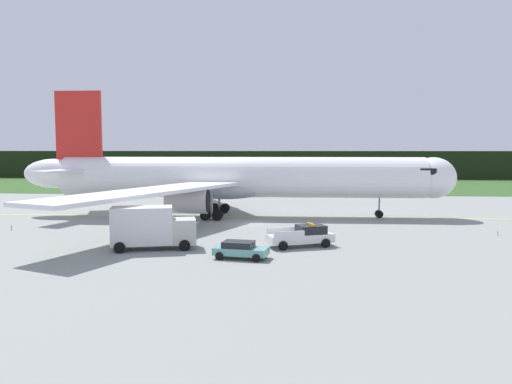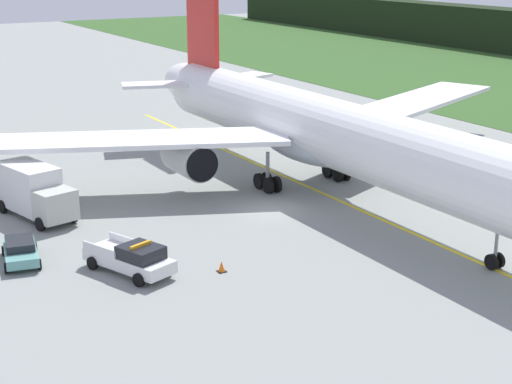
{
  "view_description": "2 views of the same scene",
  "coord_description": "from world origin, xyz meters",
  "views": [
    {
      "loc": [
        4.69,
        -53.6,
        8.27
      ],
      "look_at": [
        0.7,
        5.42,
        3.01
      ],
      "focal_mm": 34.74,
      "sensor_mm": 36.0,
      "label": 1
    },
    {
      "loc": [
        44.95,
        -26.84,
        17.15
      ],
      "look_at": [
        3.66,
        -3.07,
        2.77
      ],
      "focal_mm": 56.07,
      "sensor_mm": 36.0,
      "label": 2
    }
  ],
  "objects": [
    {
      "name": "airliner",
      "position": [
        -1.97,
        5.61,
        4.65
      ],
      "size": [
        52.25,
        53.65,
        15.19
      ],
      "color": "white",
      "rests_on": "ground"
    },
    {
      "name": "catering_truck",
      "position": [
        -6.61,
        -14.24,
        1.84
      ],
      "size": [
        7.14,
        4.02,
        3.67
      ],
      "color": "#B7B9AF",
      "rests_on": "ground"
    },
    {
      "name": "staff_car",
      "position": [
        1.05,
        -17.18,
        0.7
      ],
      "size": [
        4.29,
        2.58,
        1.3
      ],
      "color": "#609F98",
      "rests_on": "ground"
    },
    {
      "name": "ops_pickup_truck",
      "position": [
        5.82,
        -12.26,
        0.9
      ],
      "size": [
        5.93,
        3.88,
        1.94
      ],
      "color": "silver",
      "rests_on": "ground"
    },
    {
      "name": "ground",
      "position": [
        0.0,
        0.0,
        0.0
      ],
      "size": [
        320.0,
        320.0,
        0.0
      ],
      "primitive_type": "plane",
      "color": "gray"
    },
    {
      "name": "taxiway_edge_light_west",
      "position": [
        -23.28,
        -6.01,
        0.26
      ],
      "size": [
        0.12,
        0.12,
        0.47
      ],
      "color": "yellow",
      "rests_on": "ground"
    },
    {
      "name": "apron_cone",
      "position": [
        8.12,
        -7.86,
        0.3
      ],
      "size": [
        0.5,
        0.5,
        0.63
      ],
      "color": "black",
      "rests_on": "ground"
    },
    {
      "name": "taxiway_centerline_main",
      "position": [
        -1.06,
        5.62,
        0.0
      ],
      "size": [
        69.23,
        0.6,
        0.01
      ],
      "primitive_type": "cube",
      "rotation": [
        0.0,
        0.0,
        0.0
      ],
      "color": "yellow",
      "rests_on": "ground"
    }
  ]
}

